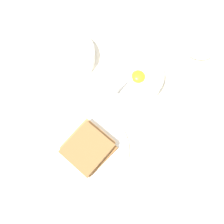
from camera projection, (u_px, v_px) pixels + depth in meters
ground_plane at (158, 130)px, 0.65m from camera, size 3.00×3.00×0.00m
egg_bowl at (134, 77)px, 0.68m from camera, size 0.15×0.15×0.07m
toast_plate at (89, 150)px, 0.63m from camera, size 0.19×0.19×0.01m
toast_sandwich at (88, 148)px, 0.60m from camera, size 0.13×0.14×0.04m
soup_spoon at (195, 50)px, 0.71m from camera, size 0.17×0.09×0.03m
congee_bowl at (68, 55)px, 0.70m from camera, size 0.15×0.15×0.04m
drinking_cup at (213, 122)px, 0.62m from camera, size 0.08×0.08×0.07m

